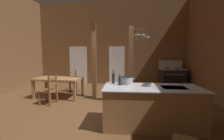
% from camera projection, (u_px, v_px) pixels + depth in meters
% --- Properties ---
extents(ground_plane, '(8.67, 8.98, 0.10)m').
position_uv_depth(ground_plane, '(87.00, 114.00, 4.17)').
color(ground_plane, brown).
extents(wall_back, '(8.67, 0.14, 4.43)m').
position_uv_depth(wall_back, '(110.00, 43.00, 8.03)').
color(wall_back, brown).
rests_on(wall_back, ground_plane).
extents(glazed_door_back_left, '(1.00, 0.01, 2.05)m').
position_uv_depth(glazed_door_back_left, '(78.00, 65.00, 8.32)').
color(glazed_door_back_left, white).
rests_on(glazed_door_back_left, ground_plane).
extents(glazed_panel_back_right, '(0.84, 0.01, 2.05)m').
position_uv_depth(glazed_panel_back_right, '(117.00, 65.00, 8.03)').
color(glazed_panel_back_right, white).
rests_on(glazed_panel_back_right, ground_plane).
extents(kitchen_island, '(2.21, 1.08, 0.90)m').
position_uv_depth(kitchen_island, '(152.00, 107.00, 3.35)').
color(kitchen_island, '#9E7044').
rests_on(kitchen_island, ground_plane).
extents(stove_range, '(1.18, 0.87, 1.32)m').
position_uv_depth(stove_range, '(172.00, 78.00, 7.18)').
color(stove_range, black).
rests_on(stove_range, ground_plane).
extents(support_post_with_pot_rack, '(0.66, 0.22, 2.78)m').
position_uv_depth(support_post_with_pot_rack, '(132.00, 58.00, 4.78)').
color(support_post_with_pot_rack, brown).
rests_on(support_post_with_pot_rack, ground_plane).
extents(support_post_center, '(0.14, 0.14, 2.78)m').
position_uv_depth(support_post_center, '(94.00, 61.00, 5.48)').
color(support_post_center, brown).
rests_on(support_post_center, ground_plane).
extents(dining_table, '(1.72, 0.95, 0.74)m').
position_uv_depth(dining_table, '(59.00, 80.00, 5.60)').
color(dining_table, '#9E7044').
rests_on(dining_table, ground_plane).
extents(ladderback_chair_near_window, '(0.48, 0.48, 0.95)m').
position_uv_depth(ladderback_chair_near_window, '(49.00, 90.00, 4.87)').
color(ladderback_chair_near_window, brown).
rests_on(ladderback_chair_near_window, ground_plane).
extents(ladderback_chair_by_post, '(0.57, 0.57, 0.95)m').
position_uv_depth(ladderback_chair_by_post, '(75.00, 81.00, 6.45)').
color(ladderback_chair_by_post, brown).
rests_on(ladderback_chair_by_post, ground_plane).
extents(stockpot_on_counter, '(0.35, 0.28, 0.19)m').
position_uv_depth(stockpot_on_counter, '(127.00, 80.00, 3.61)').
color(stockpot_on_counter, '#B7BABF').
rests_on(stockpot_on_counter, kitchen_island).
extents(mixing_bowl_on_counter, '(0.20, 0.20, 0.07)m').
position_uv_depth(mixing_bowl_on_counter, '(147.00, 85.00, 3.38)').
color(mixing_bowl_on_counter, slate).
rests_on(mixing_bowl_on_counter, kitchen_island).
extents(bottle_tall_on_counter, '(0.07, 0.07, 0.33)m').
position_uv_depth(bottle_tall_on_counter, '(113.00, 78.00, 3.67)').
color(bottle_tall_on_counter, '#1E2328').
rests_on(bottle_tall_on_counter, kitchen_island).
extents(bottle_short_on_counter, '(0.07, 0.07, 0.26)m').
position_uv_depth(bottle_short_on_counter, '(120.00, 81.00, 3.50)').
color(bottle_short_on_counter, '#1E2328').
rests_on(bottle_short_on_counter, kitchen_island).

